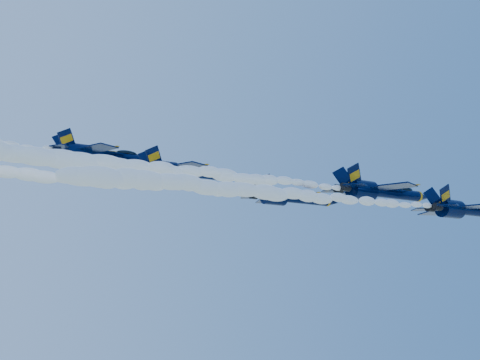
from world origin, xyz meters
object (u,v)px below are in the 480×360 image
jet_fourth (184,171)px  jet_fifth (100,154)px  jet_second (380,191)px  jet_third (292,198)px  jet_lead (466,210)px

jet_fourth → jet_fifth: (-11.67, 6.01, 2.52)m
jet_second → jet_third: size_ratio=1.21×
jet_lead → jet_fifth: size_ratio=1.02×
jet_second → jet_fourth: size_ratio=1.12×
jet_fifth → jet_fourth: bearing=-27.2°
jet_third → jet_fourth: 17.25m
jet_second → jet_fifth: 43.87m
jet_lead → jet_fourth: 42.83m
jet_fifth → jet_lead: bearing=-34.2°
jet_lead → jet_fourth: (-34.11, 25.07, 6.52)m
jet_lead → jet_third: size_ratio=1.08×
jet_second → jet_fifth: bearing=149.4°
jet_fourth → jet_fifth: bearing=152.8°
jet_lead → jet_fifth: (-45.78, 31.08, 9.04)m
jet_lead → jet_third: jet_third is taller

